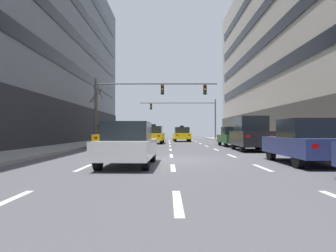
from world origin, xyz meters
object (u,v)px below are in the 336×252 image
object	(u,v)px
car_parked_2	(251,134)
traffic_signal_1	(190,111)
taxi_driving_0	(182,134)
car_parked_3	(233,137)
taxi_driving_1	(111,136)
street_tree_0	(97,114)
taxi_driving_2	(154,135)
traffic_signal_0	(141,96)
car_parked_1	(306,142)
car_driving_3	(129,144)

from	to	relation	value
car_parked_2	traffic_signal_1	size ratio (longest dim) A/B	0.42
taxi_driving_0	car_parked_3	bearing A→B (deg)	-72.20
taxi_driving_1	street_tree_0	bearing A→B (deg)	110.69
taxi_driving_0	street_tree_0	xyz separation A→B (m)	(-8.99, -5.34, 2.12)
car_parked_3	car_parked_2	bearing A→B (deg)	-90.00
taxi_driving_0	taxi_driving_2	distance (m)	6.55
car_parked_3	traffic_signal_0	bearing A→B (deg)	167.67
street_tree_0	taxi_driving_2	bearing A→B (deg)	-4.18
car_parked_3	taxi_driving_0	bearing A→B (deg)	107.80
car_parked_2	traffic_signal_1	xyz separation A→B (m)	(-2.18, 23.48, 3.04)
taxi_driving_1	taxi_driving_2	size ratio (longest dim) A/B	1.00
taxi_driving_2	car_parked_1	world-z (taller)	taxi_driving_2
taxi_driving_1	car_parked_3	bearing A→B (deg)	11.32
street_tree_0	car_driving_3	bearing A→B (deg)	-73.43
taxi_driving_1	car_parked_2	size ratio (longest dim) A/B	1.04
car_parked_2	traffic_signal_1	distance (m)	23.77
taxi_driving_1	car_driving_3	distance (m)	12.25
taxi_driving_1	taxi_driving_2	world-z (taller)	taxi_driving_1
taxi_driving_0	car_parked_3	xyz separation A→B (m)	(3.63, -11.32, -0.06)
taxi_driving_0	traffic_signal_1	distance (m)	7.58
car_parked_1	traffic_signal_1	xyz separation A→B (m)	(-2.18, 31.22, 3.28)
car_parked_2	car_parked_3	size ratio (longest dim) A/B	1.06
traffic_signal_1	street_tree_0	distance (m)	15.96
taxi_driving_0	traffic_signal_0	size ratio (longest dim) A/B	0.43
taxi_driving_0	traffic_signal_1	bearing A→B (deg)	77.71
car_parked_3	car_parked_1	bearing A→B (deg)	-90.01
taxi_driving_1	car_driving_3	xyz separation A→B (m)	(2.91, -11.90, -0.07)
taxi_driving_0	street_tree_0	distance (m)	10.66
traffic_signal_0	car_parked_3	bearing A→B (deg)	-12.33
traffic_signal_1	traffic_signal_0	bearing A→B (deg)	-108.57
car_parked_1	car_parked_2	world-z (taller)	car_parked_2
car_parked_2	traffic_signal_1	bearing A→B (deg)	95.30
taxi_driving_1	car_parked_3	world-z (taller)	taxi_driving_1
taxi_driving_2	car_driving_3	size ratio (longest dim) A/B	1.09
car_parked_1	car_parked_3	size ratio (longest dim) A/B	1.08
taxi_driving_1	taxi_driving_0	bearing A→B (deg)	65.63
car_driving_3	car_parked_1	bearing A→B (deg)	5.06
car_parked_2	street_tree_0	xyz separation A→B (m)	(-12.62, 11.46, 1.88)
traffic_signal_0	street_tree_0	xyz separation A→B (m)	(-4.96, 4.30, -1.37)
traffic_signal_1	street_tree_0	xyz separation A→B (m)	(-10.44, -12.02, -1.17)
taxi_driving_2	traffic_signal_0	bearing A→B (deg)	-103.61
car_parked_3	traffic_signal_1	size ratio (longest dim) A/B	0.40
car_parked_2	street_tree_0	size ratio (longest dim) A/B	0.80
car_driving_3	car_parked_3	distance (m)	15.37
taxi_driving_0	taxi_driving_1	world-z (taller)	taxi_driving_1
car_driving_3	traffic_signal_0	size ratio (longest dim) A/B	0.40
car_parked_2	street_tree_0	distance (m)	17.15
traffic_signal_1	street_tree_0	size ratio (longest dim) A/B	1.89
taxi_driving_2	traffic_signal_1	bearing A→B (deg)	69.95
car_driving_3	car_parked_1	size ratio (longest dim) A/B	0.93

